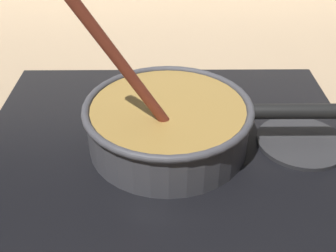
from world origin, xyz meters
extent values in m
cube|color=#9E8466|center=(0.00, 0.00, -0.02)|extent=(2.40, 1.60, 0.04)
cube|color=black|center=(0.05, 0.07, 0.01)|extent=(0.56, 0.48, 0.01)
torus|color=#592D0C|center=(0.05, 0.07, 0.02)|extent=(0.17, 0.17, 0.01)
cylinder|color=#262628|center=(0.25, 0.07, 0.01)|extent=(0.13, 0.13, 0.01)
cylinder|color=#38383D|center=(0.05, 0.07, 0.04)|extent=(0.23, 0.23, 0.06)
cylinder|color=olive|center=(0.05, 0.07, 0.05)|extent=(0.22, 0.22, 0.06)
torus|color=#38383D|center=(0.05, 0.07, 0.08)|extent=(0.24, 0.24, 0.01)
cylinder|color=black|center=(0.23, 0.07, 0.07)|extent=(0.13, 0.02, 0.02)
cylinder|color=beige|center=(0.05, 0.03, 0.07)|extent=(0.03, 0.03, 0.01)
cylinder|color=#EDD88C|center=(0.09, 0.13, 0.07)|extent=(0.04, 0.04, 0.01)
cylinder|color=#EDD88C|center=(0.10, 0.01, 0.07)|extent=(0.03, 0.03, 0.01)
cylinder|color=#EDD88C|center=(0.02, 0.09, 0.07)|extent=(0.03, 0.03, 0.01)
cylinder|color=maroon|center=(-0.01, 0.02, 0.17)|extent=(0.14, 0.05, 0.22)
cube|color=brown|center=(0.05, 0.04, 0.06)|extent=(0.05, 0.04, 0.01)
camera|label=1|loc=(0.04, -0.42, 0.39)|focal=44.39mm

